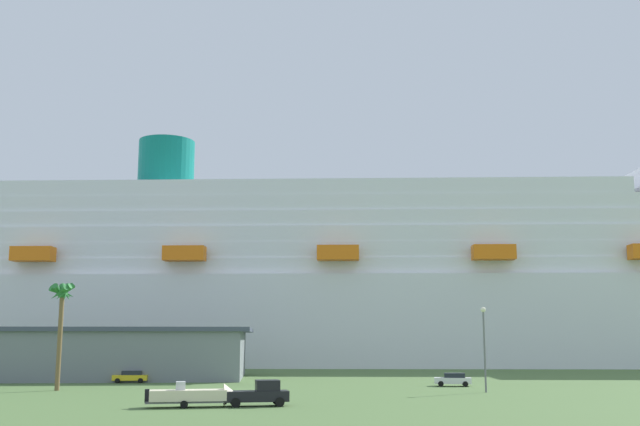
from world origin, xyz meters
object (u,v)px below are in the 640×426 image
at_px(pickup_truck, 259,394).
at_px(palm_tree, 62,303).
at_px(small_boat_on_trailer, 197,396).
at_px(street_lamp, 484,337).
at_px(parked_car_white_van, 453,379).
at_px(cruise_ship, 351,290).
at_px(parked_car_yellow_taxi, 131,376).

distance_m(pickup_truck, palm_tree, 31.96).
bearing_deg(small_boat_on_trailer, street_lamp, 30.21).
bearing_deg(street_lamp, small_boat_on_trailer, -149.79).
relative_size(small_boat_on_trailer, street_lamp, 0.97).
height_order(pickup_truck, parked_car_white_van, pickup_truck).
relative_size(cruise_ship, street_lamp, 32.81).
bearing_deg(pickup_truck, street_lamp, 33.97).
distance_m(pickup_truck, parked_car_yellow_taxi, 38.56).
bearing_deg(small_boat_on_trailer, pickup_truck, 9.56).
bearing_deg(parked_car_yellow_taxi, cruise_ship, 61.45).
distance_m(cruise_ship, pickup_truck, 95.26).
relative_size(cruise_ship, palm_tree, 24.95).
height_order(pickup_truck, small_boat_on_trailer, pickup_truck).
height_order(palm_tree, parked_car_yellow_taxi, palm_tree).
xyz_separation_m(small_boat_on_trailer, street_lamp, (28.70, 16.71, 4.89)).
height_order(pickup_truck, palm_tree, palm_tree).
xyz_separation_m(street_lamp, parked_car_yellow_taxi, (-42.30, 17.83, -5.01)).
distance_m(street_lamp, parked_car_yellow_taxi, 46.18).
distance_m(cruise_ship, small_boat_on_trailer, 97.00).
bearing_deg(street_lamp, palm_tree, 175.51).
bearing_deg(cruise_ship, pickup_truck, -98.28).
height_order(street_lamp, parked_car_yellow_taxi, street_lamp).
bearing_deg(palm_tree, parked_car_white_van, 8.37).
height_order(small_boat_on_trailer, palm_tree, palm_tree).
relative_size(small_boat_on_trailer, parked_car_white_van, 1.92).
relative_size(street_lamp, parked_car_white_van, 1.97).
bearing_deg(parked_car_yellow_taxi, street_lamp, -22.86).
bearing_deg(parked_car_white_van, small_boat_on_trailer, -135.04).
xyz_separation_m(small_boat_on_trailer, palm_tree, (-18.53, 20.42, 8.82)).
distance_m(cruise_ship, parked_car_yellow_taxi, 69.33).
relative_size(pickup_truck, parked_car_white_van, 1.26).
bearing_deg(palm_tree, cruise_ship, 63.13).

